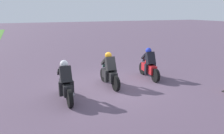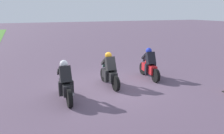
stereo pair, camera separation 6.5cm
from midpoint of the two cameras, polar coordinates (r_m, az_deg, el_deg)
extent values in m
plane|color=#554355|center=(9.88, -0.58, -4.92)|extent=(120.00, 120.00, 0.00)
cylinder|color=black|center=(11.71, 7.83, -0.33)|extent=(0.65, 0.21, 0.64)
cylinder|color=black|center=(10.51, 11.05, -2.17)|extent=(0.65, 0.21, 0.64)
cube|color=red|center=(11.06, 9.39, -0.30)|extent=(1.13, 0.44, 0.40)
ellipsoid|color=red|center=(11.08, 9.22, 1.32)|extent=(0.51, 0.35, 0.24)
cube|color=red|center=(10.62, 10.62, -0.86)|extent=(0.08, 0.17, 0.08)
cylinder|color=#A5A5AD|center=(10.87, 10.94, -1.34)|extent=(0.43, 0.14, 0.10)
cube|color=black|center=(10.86, 9.74, 2.23)|extent=(0.52, 0.45, 0.66)
sphere|color=#2031B9|center=(10.98, 9.29, 4.19)|extent=(0.33, 0.33, 0.30)
cube|color=#3E6B7D|center=(11.42, 8.34, 1.95)|extent=(0.18, 0.28, 0.23)
cube|color=black|center=(10.87, 8.73, -0.53)|extent=(0.19, 0.16, 0.52)
cube|color=black|center=(11.05, 10.60, -0.37)|extent=(0.19, 0.16, 0.52)
cube|color=black|center=(11.11, 8.03, 2.67)|extent=(0.39, 0.14, 0.31)
cube|color=black|center=(11.26, 9.69, 2.77)|extent=(0.39, 0.14, 0.31)
cylinder|color=black|center=(10.45, -2.30, -2.01)|extent=(0.64, 0.15, 0.64)
cylinder|color=black|center=(9.21, 0.79, -4.26)|extent=(0.64, 0.15, 0.64)
cube|color=black|center=(9.77, -0.86, -2.06)|extent=(1.10, 0.33, 0.40)
ellipsoid|color=black|center=(9.78, -1.09, -0.22)|extent=(0.48, 0.30, 0.24)
cube|color=red|center=(9.32, 0.33, -2.75)|extent=(0.06, 0.16, 0.08)
cylinder|color=#A5A5AD|center=(9.56, 0.83, -3.24)|extent=(0.42, 0.10, 0.10)
cube|color=#272727|center=(9.55, -0.64, 0.78)|extent=(0.49, 0.40, 0.66)
sphere|color=orange|center=(9.67, -1.15, 3.02)|extent=(0.30, 0.30, 0.30)
cube|color=slate|center=(10.13, -1.93, 0.52)|extent=(0.16, 0.26, 0.23)
cube|color=#272727|center=(9.59, -1.69, -2.37)|extent=(0.18, 0.14, 0.52)
cube|color=#272727|center=(9.74, 0.50, -2.11)|extent=(0.18, 0.14, 0.52)
cube|color=#272727|center=(9.82, -2.46, 1.28)|extent=(0.39, 0.10, 0.31)
cube|color=#272727|center=(9.95, -0.52, 1.46)|extent=(0.39, 0.10, 0.31)
cylinder|color=black|center=(9.11, -12.82, -4.84)|extent=(0.64, 0.16, 0.64)
cylinder|color=black|center=(7.82, -11.14, -8.01)|extent=(0.64, 0.16, 0.64)
cube|color=black|center=(8.40, -12.11, -5.15)|extent=(1.11, 0.35, 0.40)
ellipsoid|color=black|center=(8.40, -12.34, -3.01)|extent=(0.49, 0.31, 0.24)
cube|color=red|center=(7.92, -11.47, -6.17)|extent=(0.06, 0.16, 0.08)
cylinder|color=#A5A5AD|center=(8.15, -10.52, -6.67)|extent=(0.42, 0.11, 0.10)
cube|color=black|center=(8.15, -12.18, -1.92)|extent=(0.50, 0.41, 0.66)
sphere|color=silver|center=(8.27, -12.57, 0.74)|extent=(0.31, 0.31, 0.30)
cube|color=slate|center=(8.77, -12.80, -2.03)|extent=(0.16, 0.26, 0.23)
cube|color=black|center=(8.26, -13.34, -5.56)|extent=(0.18, 0.15, 0.52)
cube|color=black|center=(8.32, -10.61, -5.26)|extent=(0.18, 0.15, 0.52)
cube|color=black|center=(8.48, -13.83, -1.24)|extent=(0.39, 0.11, 0.31)
cube|color=black|center=(8.53, -11.44, -1.01)|extent=(0.39, 0.11, 0.31)
camera|label=1|loc=(0.03, -90.19, -0.05)|focal=35.25mm
camera|label=2|loc=(0.03, 89.81, 0.05)|focal=35.25mm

